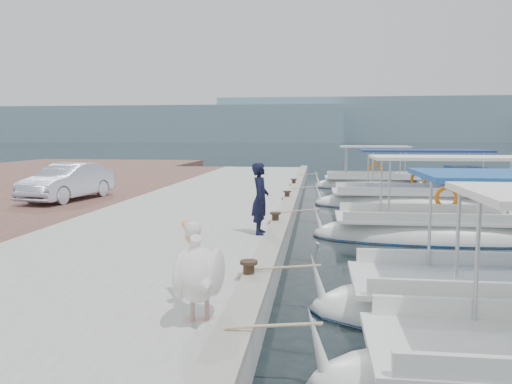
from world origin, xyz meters
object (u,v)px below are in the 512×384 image
at_px(fishing_caique_d, 419,202).
at_px(fishing_caique_e, 371,185).
at_px(parked_car, 68,182).
at_px(fisherman, 260,199).
at_px(pelican, 199,272).
at_px(fishing_caique_c, 444,234).

height_order(fishing_caique_d, fishing_caique_e, same).
distance_m(fishing_caique_d, parked_car, 13.27).
bearing_deg(parked_car, fisherman, -26.51).
height_order(fishing_caique_e, pelican, fishing_caique_e).
bearing_deg(fisherman, parked_car, 53.58).
bearing_deg(fishing_caique_c, pelican, -121.69).
relative_size(fishing_caique_c, fisherman, 4.25).
bearing_deg(fishing_caique_d, fishing_caique_c, -95.28).
bearing_deg(fisherman, fishing_caique_c, -64.34).
xyz_separation_m(fishing_caique_c, fishing_caique_d, (0.59, 6.38, 0.06)).
distance_m(fisherman, parked_car, 9.13).
height_order(fishing_caique_c, fisherman, fishing_caique_c).
bearing_deg(fishing_caique_e, parked_car, -138.15).
distance_m(fishing_caique_d, pelican, 15.27).
relative_size(pelican, fisherman, 0.90).
relative_size(fishing_caique_c, fishing_caique_e, 1.19).
relative_size(fishing_caique_c, parked_car, 1.79).
xyz_separation_m(fishing_caique_e, parked_car, (-11.61, -10.40, 1.02)).
bearing_deg(fisherman, fishing_caique_d, -32.37).
relative_size(fishing_caique_c, pelican, 4.74).
height_order(pelican, fisherman, fisherman).
bearing_deg(fishing_caique_e, fishing_caique_d, -80.56).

